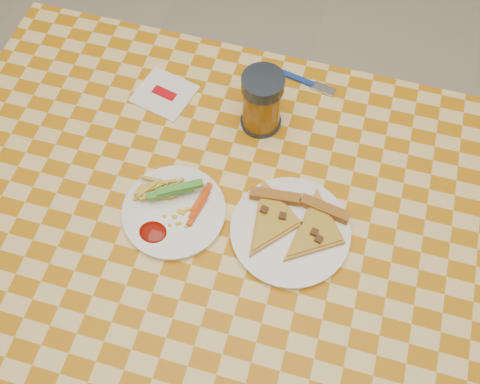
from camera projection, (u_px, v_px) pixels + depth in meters
The scene contains 9 objects.
ground at pixel (236, 321), 1.70m from camera, with size 8.00×8.00×0.00m, color beige.
table at pixel (234, 237), 1.10m from camera, with size 1.28×0.88×0.76m.
plate_left at pixel (174, 212), 1.04m from camera, with size 0.20×0.20×0.01m, color white.
plate_right at pixel (290, 232), 1.02m from camera, with size 0.23×0.23×0.01m, color white.
fries_veggies at pixel (171, 201), 1.03m from camera, with size 0.16×0.15×0.04m.
pizza_slices at pixel (294, 222), 1.01m from camera, with size 0.23×0.21×0.02m.
drink_glass at pixel (262, 102), 1.09m from camera, with size 0.09×0.09×0.14m.
napkin at pixel (164, 94), 1.18m from camera, with size 0.14×0.13×0.01m.
fork at pixel (302, 80), 1.20m from camera, with size 0.16×0.05×0.01m.
Camera 1 is at (0.13, -0.42, 1.70)m, focal length 40.00 mm.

